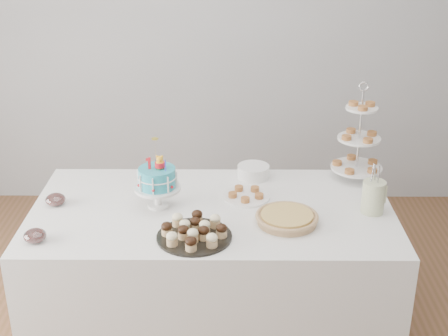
{
  "coord_description": "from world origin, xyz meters",
  "views": [
    {
      "loc": [
        0.08,
        -2.64,
        2.3
      ],
      "look_at": [
        0.06,
        0.3,
        1.01
      ],
      "focal_mm": 50.0,
      "sensor_mm": 36.0,
      "label": 1
    }
  ],
  "objects_px": {
    "birthday_cake": "(158,189)",
    "jam_bowl_a": "(35,236)",
    "table": "(212,245)",
    "jam_bowl_b": "(55,200)",
    "pie": "(287,218)",
    "plate_stack": "(253,172)",
    "pastry_plate": "(246,195)",
    "tiered_stand": "(359,139)",
    "utensil_pitcher": "(373,196)",
    "cupcake_tray": "(194,230)"
  },
  "relations": [
    {
      "from": "birthday_cake",
      "to": "jam_bowl_a",
      "type": "bearing_deg",
      "value": -140.06
    },
    {
      "from": "table",
      "to": "jam_bowl_b",
      "type": "height_order",
      "value": "jam_bowl_b"
    },
    {
      "from": "pie",
      "to": "plate_stack",
      "type": "height_order",
      "value": "plate_stack"
    },
    {
      "from": "birthday_cake",
      "to": "pastry_plate",
      "type": "xyz_separation_m",
      "value": [
        0.47,
        0.11,
        -0.09
      ]
    },
    {
      "from": "pie",
      "to": "pastry_plate",
      "type": "relative_size",
      "value": 1.23
    },
    {
      "from": "tiered_stand",
      "to": "jam_bowl_b",
      "type": "relative_size",
      "value": 5.44
    },
    {
      "from": "birthday_cake",
      "to": "utensil_pitcher",
      "type": "relative_size",
      "value": 1.42
    },
    {
      "from": "birthday_cake",
      "to": "tiered_stand",
      "type": "xyz_separation_m",
      "value": [
        1.12,
        0.38,
        0.14
      ]
    },
    {
      "from": "table",
      "to": "pie",
      "type": "xyz_separation_m",
      "value": [
        0.38,
        -0.16,
        0.26
      ]
    },
    {
      "from": "tiered_stand",
      "to": "plate_stack",
      "type": "height_order",
      "value": "tiered_stand"
    },
    {
      "from": "tiered_stand",
      "to": "plate_stack",
      "type": "bearing_deg",
      "value": 180.0
    },
    {
      "from": "table",
      "to": "tiered_stand",
      "type": "bearing_deg",
      "value": 25.59
    },
    {
      "from": "plate_stack",
      "to": "jam_bowl_a",
      "type": "bearing_deg",
      "value": -145.16
    },
    {
      "from": "pastry_plate",
      "to": "birthday_cake",
      "type": "bearing_deg",
      "value": -167.35
    },
    {
      "from": "pastry_plate",
      "to": "jam_bowl_a",
      "type": "xyz_separation_m",
      "value": [
        -1.02,
        -0.48,
        0.01
      ]
    },
    {
      "from": "birthday_cake",
      "to": "cupcake_tray",
      "type": "relative_size",
      "value": 1.03
    },
    {
      "from": "jam_bowl_a",
      "to": "utensil_pitcher",
      "type": "distance_m",
      "value": 1.71
    },
    {
      "from": "plate_stack",
      "to": "utensil_pitcher",
      "type": "distance_m",
      "value": 0.75
    },
    {
      "from": "birthday_cake",
      "to": "pastry_plate",
      "type": "relative_size",
      "value": 1.46
    },
    {
      "from": "jam_bowl_a",
      "to": "utensil_pitcher",
      "type": "bearing_deg",
      "value": 10.56
    },
    {
      "from": "table",
      "to": "birthday_cake",
      "type": "xyz_separation_m",
      "value": [
        -0.29,
        0.02,
        0.33
      ]
    },
    {
      "from": "plate_stack",
      "to": "cupcake_tray",
      "type": "bearing_deg",
      "value": -113.8
    },
    {
      "from": "pastry_plate",
      "to": "tiered_stand",
      "type": "bearing_deg",
      "value": 22.67
    },
    {
      "from": "pie",
      "to": "jam_bowl_b",
      "type": "bearing_deg",
      "value": 170.98
    },
    {
      "from": "plate_stack",
      "to": "pastry_plate",
      "type": "distance_m",
      "value": 0.28
    },
    {
      "from": "cupcake_tray",
      "to": "plate_stack",
      "type": "height_order",
      "value": "cupcake_tray"
    },
    {
      "from": "pie",
      "to": "cupcake_tray",
      "type": "bearing_deg",
      "value": -161.68
    },
    {
      "from": "plate_stack",
      "to": "pastry_plate",
      "type": "height_order",
      "value": "plate_stack"
    },
    {
      "from": "plate_stack",
      "to": "pastry_plate",
      "type": "relative_size",
      "value": 0.72
    },
    {
      "from": "birthday_cake",
      "to": "utensil_pitcher",
      "type": "distance_m",
      "value": 1.13
    },
    {
      "from": "jam_bowl_a",
      "to": "jam_bowl_b",
      "type": "height_order",
      "value": "same"
    },
    {
      "from": "tiered_stand",
      "to": "jam_bowl_a",
      "type": "distance_m",
      "value": 1.85
    },
    {
      "from": "table",
      "to": "utensil_pitcher",
      "type": "height_order",
      "value": "utensil_pitcher"
    },
    {
      "from": "jam_bowl_b",
      "to": "utensil_pitcher",
      "type": "bearing_deg",
      "value": -2.49
    },
    {
      "from": "pie",
      "to": "plate_stack",
      "type": "bearing_deg",
      "value": 105.07
    },
    {
      "from": "table",
      "to": "jam_bowl_b",
      "type": "bearing_deg",
      "value": 177.34
    },
    {
      "from": "plate_stack",
      "to": "jam_bowl_b",
      "type": "bearing_deg",
      "value": -161.42
    },
    {
      "from": "tiered_stand",
      "to": "plate_stack",
      "type": "xyz_separation_m",
      "value": [
        -0.6,
        0.0,
        -0.21
      ]
    },
    {
      "from": "cupcake_tray",
      "to": "birthday_cake",
      "type": "bearing_deg",
      "value": 122.17
    },
    {
      "from": "utensil_pitcher",
      "to": "table",
      "type": "bearing_deg",
      "value": 179.64
    },
    {
      "from": "birthday_cake",
      "to": "cupcake_tray",
      "type": "xyz_separation_m",
      "value": [
        0.21,
        -0.33,
        -0.06
      ]
    },
    {
      "from": "pastry_plate",
      "to": "jam_bowl_a",
      "type": "bearing_deg",
      "value": -155.11
    },
    {
      "from": "pastry_plate",
      "to": "jam_bowl_b",
      "type": "xyz_separation_m",
      "value": [
        -1.02,
        -0.09,
        0.01
      ]
    },
    {
      "from": "jam_bowl_b",
      "to": "utensil_pitcher",
      "type": "height_order",
      "value": "utensil_pitcher"
    },
    {
      "from": "pastry_plate",
      "to": "jam_bowl_a",
      "type": "relative_size",
      "value": 2.41
    },
    {
      "from": "pie",
      "to": "utensil_pitcher",
      "type": "height_order",
      "value": "utensil_pitcher"
    },
    {
      "from": "jam_bowl_b",
      "to": "jam_bowl_a",
      "type": "bearing_deg",
      "value": -90.0
    },
    {
      "from": "table",
      "to": "jam_bowl_a",
      "type": "relative_size",
      "value": 17.78
    },
    {
      "from": "tiered_stand",
      "to": "jam_bowl_b",
      "type": "height_order",
      "value": "tiered_stand"
    },
    {
      "from": "table",
      "to": "tiered_stand",
      "type": "relative_size",
      "value": 3.3
    }
  ]
}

